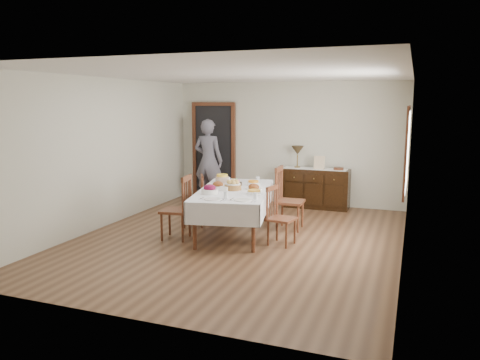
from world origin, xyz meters
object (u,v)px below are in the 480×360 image
(sideboard, at_px, (316,188))
(chair_right_far, at_px, (287,198))
(chair_right_near, at_px, (279,215))
(chair_left_far, at_px, (195,200))
(person, at_px, (208,158))
(chair_left_near, at_px, (179,207))
(dining_table, at_px, (234,195))
(table_lamp, at_px, (298,151))

(sideboard, bearing_deg, chair_right_far, -94.38)
(sideboard, bearing_deg, chair_right_near, -90.50)
(chair_left_far, relative_size, person, 0.47)
(chair_left_near, relative_size, sideboard, 0.76)
(chair_right_near, distance_m, person, 3.49)
(dining_table, xyz_separation_m, chair_left_near, (-0.72, -0.58, -0.14))
(dining_table, xyz_separation_m, person, (-1.48, 2.25, 0.31))
(chair_right_far, bearing_deg, chair_left_far, 102.27)
(dining_table, xyz_separation_m, chair_left_far, (-0.83, 0.23, -0.20))
(chair_left_far, relative_size, chair_right_near, 1.00)
(sideboard, xyz_separation_m, table_lamp, (-0.41, 0.03, 0.76))
(table_lamp, bearing_deg, chair_right_near, -81.97)
(chair_left_near, height_order, sideboard, chair_left_near)
(chair_left_far, bearing_deg, person, 170.11)
(dining_table, relative_size, chair_right_far, 2.19)
(chair_right_far, relative_size, sideboard, 0.80)
(chair_right_far, bearing_deg, chair_left_near, 127.93)
(person, bearing_deg, chair_left_far, 109.95)
(table_lamp, bearing_deg, chair_left_far, -120.11)
(chair_left_far, relative_size, chair_right_far, 0.84)
(dining_table, xyz_separation_m, chair_right_far, (0.74, 0.61, -0.11))
(chair_left_near, height_order, chair_left_far, chair_left_near)
(chair_left_near, xyz_separation_m, chair_right_far, (1.46, 1.19, 0.03))
(chair_left_near, bearing_deg, dining_table, 120.78)
(sideboard, relative_size, person, 0.70)
(sideboard, distance_m, table_lamp, 0.87)
(chair_right_far, bearing_deg, sideboard, -5.60)
(chair_left_far, xyz_separation_m, sideboard, (1.71, 2.20, -0.05))
(chair_right_far, bearing_deg, dining_table, 128.26)
(dining_table, relative_size, person, 1.22)
(chair_left_near, bearing_deg, chair_right_far, 121.13)
(chair_left_near, xyz_separation_m, person, (-0.76, 2.83, 0.45))
(chair_right_near, relative_size, table_lamp, 1.98)
(chair_right_far, height_order, table_lamp, table_lamp)
(dining_table, distance_m, person, 2.71)
(dining_table, bearing_deg, person, 111.55)
(dining_table, distance_m, chair_right_near, 0.93)
(chair_right_far, bearing_deg, person, 52.33)
(dining_table, bearing_deg, table_lamp, 67.49)
(chair_left_far, height_order, sideboard, chair_left_far)
(chair_right_far, relative_size, person, 0.56)
(dining_table, distance_m, table_lamp, 2.56)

